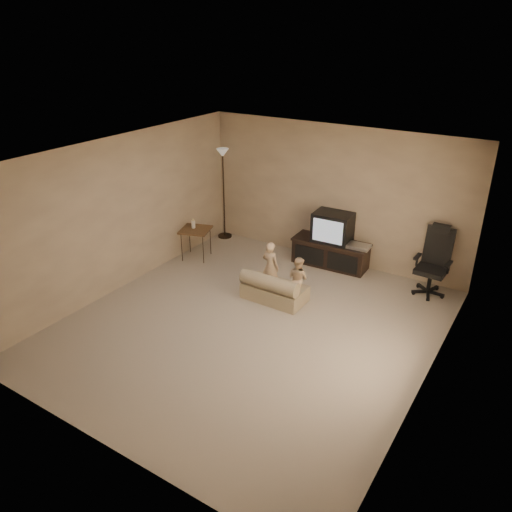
{
  "coord_description": "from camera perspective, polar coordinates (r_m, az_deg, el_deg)",
  "views": [
    {
      "loc": [
        3.4,
        -5.21,
        4.04
      ],
      "look_at": [
        -0.29,
        0.6,
        0.82
      ],
      "focal_mm": 35.0,
      "sensor_mm": 36.0,
      "label": 1
    }
  ],
  "objects": [
    {
      "name": "office_chair",
      "position": [
        8.57,
        19.52,
        -1.49
      ],
      "size": [
        0.57,
        0.59,
        1.16
      ],
      "rotation": [
        0.0,
        0.0,
        -0.04
      ],
      "color": "black",
      "rests_on": "floor"
    },
    {
      "name": "room_shell",
      "position": [
        6.71,
        -0.65,
        2.99
      ],
      "size": [
        5.5,
        5.5,
        5.5
      ],
      "color": "white",
      "rests_on": "floor"
    },
    {
      "name": "side_table",
      "position": [
        9.33,
        -6.95,
        2.99
      ],
      "size": [
        0.66,
        0.66,
        0.79
      ],
      "rotation": [
        0.0,
        0.0,
        0.33
      ],
      "color": "brown",
      "rests_on": "floor"
    },
    {
      "name": "floor",
      "position": [
        7.42,
        -0.6,
        -7.95
      ],
      "size": [
        5.5,
        5.5,
        0.0
      ],
      "primitive_type": "plane",
      "color": "#B1A38D",
      "rests_on": "ground"
    },
    {
      "name": "toddler_right",
      "position": [
        7.95,
        4.81,
        -2.57
      ],
      "size": [
        0.39,
        0.27,
        0.73
      ],
      "primitive_type": "imported",
      "rotation": [
        0.0,
        0.0,
        2.93
      ],
      "color": "tan",
      "rests_on": "floor"
    },
    {
      "name": "tv_stand",
      "position": [
        9.11,
        8.64,
        1.35
      ],
      "size": [
        1.43,
        0.58,
        1.01
      ],
      "rotation": [
        0.0,
        0.0,
        0.05
      ],
      "color": "black",
      "rests_on": "floor"
    },
    {
      "name": "child_sofa",
      "position": [
        7.95,
        1.98,
        -3.84
      ],
      "size": [
        1.0,
        0.57,
        0.49
      ],
      "rotation": [
        0.0,
        0.0,
        -0.01
      ],
      "color": "tan",
      "rests_on": "floor"
    },
    {
      "name": "toddler_left",
      "position": [
        8.14,
        1.66,
        -1.23
      ],
      "size": [
        0.34,
        0.27,
        0.87
      ],
      "primitive_type": "imported",
      "rotation": [
        0.0,
        0.0,
        3.02
      ],
      "color": "tan",
      "rests_on": "floor"
    },
    {
      "name": "floor_lamp",
      "position": [
        10.0,
        -3.78,
        9.36
      ],
      "size": [
        0.29,
        0.29,
        1.84
      ],
      "color": "black",
      "rests_on": "floor"
    }
  ]
}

